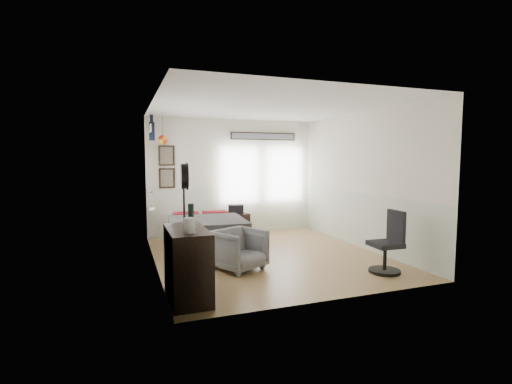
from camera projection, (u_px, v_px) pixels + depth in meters
ground_plane at (269, 256)px, 6.80m from camera, size 4.00×4.50×0.01m
room_shell at (261, 168)px, 6.80m from camera, size 4.02×4.52×2.71m
wall_decor at (188, 144)px, 8.07m from camera, size 3.55×1.32×1.44m
bed at (206, 233)px, 7.36m from camera, size 1.52×2.04×0.62m
dresser at (187, 264)px, 4.71m from camera, size 0.48×1.00×0.90m
armchair at (239, 250)px, 5.94m from camera, size 0.94×0.95×0.65m
nightstand at (236, 225)px, 8.56m from camera, size 0.61×0.53×0.52m
task_chair at (388, 247)px, 5.79m from camera, size 0.49×0.49×0.98m
kettle at (190, 225)px, 4.40m from camera, size 0.16×0.13×0.18m
bottle at (191, 215)px, 4.77m from camera, size 0.08×0.08×0.31m
stand_fan at (184, 178)px, 4.64m from camera, size 0.11×0.34×0.83m
black_bag at (236, 209)px, 8.53m from camera, size 0.40×0.32×0.21m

